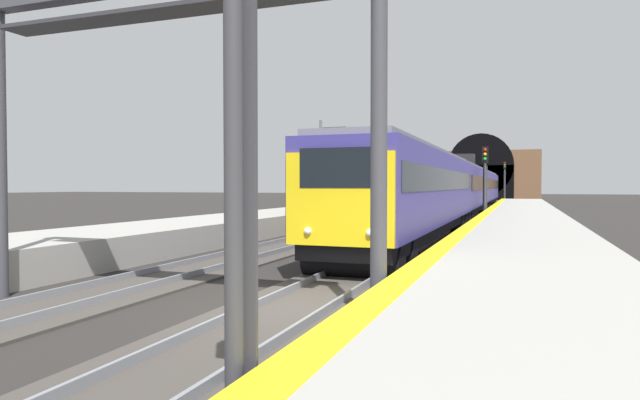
{
  "coord_description": "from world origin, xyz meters",
  "views": [
    {
      "loc": [
        -9.97,
        -4.13,
        2.46
      ],
      "look_at": [
        4.89,
        1.27,
        2.04
      ],
      "focal_mm": 31.06,
      "sensor_mm": 36.0,
      "label": 1
    }
  ],
  "objects_px": {
    "overhead_signal_gantry": "(163,52)",
    "catenary_mast_near": "(358,169)",
    "railway_signal_far": "(505,178)",
    "catenary_mast_far": "(321,166)",
    "railway_signal_near": "(234,57)",
    "train_adjacent_platform": "(428,188)",
    "train_main_approaching": "(462,188)",
    "railway_signal_mid": "(485,177)"
  },
  "relations": [
    {
      "from": "train_main_approaching",
      "to": "train_adjacent_platform",
      "type": "bearing_deg",
      "value": -160.45
    },
    {
      "from": "train_adjacent_platform",
      "to": "overhead_signal_gantry",
      "type": "bearing_deg",
      "value": 3.94
    },
    {
      "from": "catenary_mast_near",
      "to": "train_adjacent_platform",
      "type": "bearing_deg",
      "value": -72.89
    },
    {
      "from": "train_main_approaching",
      "to": "railway_signal_far",
      "type": "relative_size",
      "value": 10.15
    },
    {
      "from": "railway_signal_mid",
      "to": "overhead_signal_gantry",
      "type": "height_order",
      "value": "overhead_signal_gantry"
    },
    {
      "from": "railway_signal_near",
      "to": "overhead_signal_gantry",
      "type": "bearing_deg",
      "value": -139.38
    },
    {
      "from": "train_adjacent_platform",
      "to": "railway_signal_mid",
      "type": "bearing_deg",
      "value": 20.79
    },
    {
      "from": "overhead_signal_gantry",
      "to": "train_adjacent_platform",
      "type": "bearing_deg",
      "value": 2.84
    },
    {
      "from": "railway_signal_far",
      "to": "catenary_mast_far",
      "type": "xyz_separation_m",
      "value": [
        -41.49,
        13.3,
        0.5
      ]
    },
    {
      "from": "railway_signal_mid",
      "to": "railway_signal_far",
      "type": "bearing_deg",
      "value": -180.0
    },
    {
      "from": "railway_signal_near",
      "to": "catenary_mast_far",
      "type": "bearing_deg",
      "value": -161.14
    },
    {
      "from": "railway_signal_far",
      "to": "catenary_mast_near",
      "type": "distance_m",
      "value": 33.16
    },
    {
      "from": "overhead_signal_gantry",
      "to": "railway_signal_near",
      "type": "bearing_deg",
      "value": -139.38
    },
    {
      "from": "railway_signal_near",
      "to": "catenary_mast_far",
      "type": "distance_m",
      "value": 41.14
    },
    {
      "from": "train_main_approaching",
      "to": "catenary_mast_far",
      "type": "height_order",
      "value": "catenary_mast_far"
    },
    {
      "from": "train_main_approaching",
      "to": "railway_signal_far",
      "type": "distance_m",
      "value": 41.64
    },
    {
      "from": "train_main_approaching",
      "to": "catenary_mast_far",
      "type": "distance_m",
      "value": 11.51
    },
    {
      "from": "train_main_approaching",
      "to": "railway_signal_near",
      "type": "distance_m",
      "value": 38.92
    },
    {
      "from": "railway_signal_far",
      "to": "overhead_signal_gantry",
      "type": "bearing_deg",
      "value": -3.24
    },
    {
      "from": "train_adjacent_platform",
      "to": "railway_signal_mid",
      "type": "distance_m",
      "value": 19.62
    },
    {
      "from": "railway_signal_near",
      "to": "railway_signal_far",
      "type": "distance_m",
      "value": 80.42
    },
    {
      "from": "catenary_mast_far",
      "to": "train_main_approaching",
      "type": "bearing_deg",
      "value": -90.42
    },
    {
      "from": "railway_signal_far",
      "to": "train_main_approaching",
      "type": "bearing_deg",
      "value": -2.66
    },
    {
      "from": "railway_signal_far",
      "to": "overhead_signal_gantry",
      "type": "xyz_separation_m",
      "value": [
        -75.45,
        4.27,
        1.47
      ]
    },
    {
      "from": "railway_signal_near",
      "to": "railway_signal_mid",
      "type": "distance_m",
      "value": 33.67
    },
    {
      "from": "overhead_signal_gantry",
      "to": "catenary_mast_near",
      "type": "height_order",
      "value": "catenary_mast_near"
    },
    {
      "from": "railway_signal_mid",
      "to": "catenary_mast_far",
      "type": "xyz_separation_m",
      "value": [
        5.27,
        13.3,
        1.0
      ]
    },
    {
      "from": "catenary_mast_near",
      "to": "catenary_mast_far",
      "type": "relative_size",
      "value": 1.04
    },
    {
      "from": "overhead_signal_gantry",
      "to": "railway_signal_far",
      "type": "bearing_deg",
      "value": -3.24
    },
    {
      "from": "train_main_approaching",
      "to": "railway_signal_near",
      "type": "bearing_deg",
      "value": 3.0
    },
    {
      "from": "railway_signal_far",
      "to": "overhead_signal_gantry",
      "type": "relative_size",
      "value": 0.67
    },
    {
      "from": "overhead_signal_gantry",
      "to": "catenary_mast_near",
      "type": "xyz_separation_m",
      "value": [
        45.08,
        9.03,
        -0.84
      ]
    },
    {
      "from": "overhead_signal_gantry",
      "to": "catenary_mast_far",
      "type": "height_order",
      "value": "catenary_mast_far"
    },
    {
      "from": "train_main_approaching",
      "to": "railway_signal_mid",
      "type": "bearing_deg",
      "value": 20.6
    },
    {
      "from": "train_main_approaching",
      "to": "railway_signal_mid",
      "type": "xyz_separation_m",
      "value": [
        -5.18,
        -1.93,
        0.8
      ]
    },
    {
      "from": "train_main_approaching",
      "to": "train_adjacent_platform",
      "type": "height_order",
      "value": "train_main_approaching"
    },
    {
      "from": "railway_signal_far",
      "to": "catenary_mast_far",
      "type": "distance_m",
      "value": 43.57
    },
    {
      "from": "train_adjacent_platform",
      "to": "railway_signal_far",
      "type": "bearing_deg",
      "value": 167.97
    },
    {
      "from": "train_main_approaching",
      "to": "railway_signal_far",
      "type": "bearing_deg",
      "value": 177.5
    },
    {
      "from": "train_adjacent_platform",
      "to": "overhead_signal_gantry",
      "type": "relative_size",
      "value": 6.92
    },
    {
      "from": "catenary_mast_near",
      "to": "railway_signal_far",
      "type": "bearing_deg",
      "value": -23.66
    },
    {
      "from": "train_adjacent_platform",
      "to": "railway_signal_near",
      "type": "height_order",
      "value": "railway_signal_near"
    }
  ]
}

